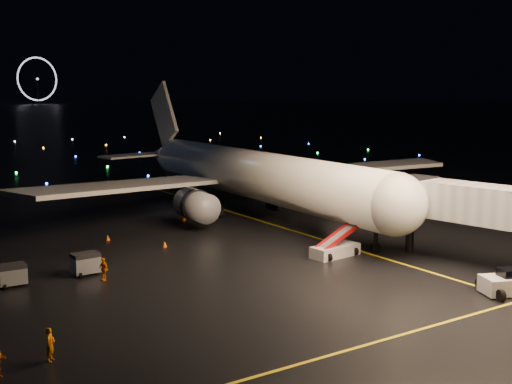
% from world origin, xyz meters
% --- Properties ---
extents(lane_centre, '(0.25, 80.00, 0.02)m').
position_xyz_m(lane_centre, '(12.00, 15.00, 0.01)').
color(lane_centre, yellow).
rests_on(lane_centre, ground).
extents(lane_cross, '(60.00, 0.25, 0.02)m').
position_xyz_m(lane_cross, '(-5.00, -10.00, 0.01)').
color(lane_cross, yellow).
rests_on(lane_cross, ground).
extents(airliner, '(54.77, 52.17, 15.14)m').
position_xyz_m(airliner, '(13.16, 27.73, 7.57)').
color(airliner, silver).
rests_on(airliner, ground).
extents(pushback_tug, '(4.20, 3.23, 1.78)m').
position_xyz_m(pushback_tug, '(12.40, -8.64, 0.89)').
color(pushback_tug, silver).
rests_on(pushback_tug, ground).
extents(belt_loader, '(6.64, 2.43, 3.15)m').
position_xyz_m(belt_loader, '(8.98, 5.70, 1.57)').
color(belt_loader, silver).
rests_on(belt_loader, ground).
extents(crew_a, '(0.74, 0.79, 1.81)m').
position_xyz_m(crew_a, '(-17.05, -2.67, 0.90)').
color(crew_a, orange).
rests_on(crew_a, ground).
extents(crew_c, '(0.66, 1.07, 1.71)m').
position_xyz_m(crew_c, '(-9.78, 9.63, 0.85)').
color(crew_c, orange).
rests_on(crew_c, ground).
extents(safety_cone_0, '(0.54, 0.54, 0.52)m').
position_xyz_m(safety_cone_0, '(-1.63, 16.61, 0.26)').
color(safety_cone_0, '#F95404').
rests_on(safety_cone_0, ground).
extents(safety_cone_1, '(0.53, 0.53, 0.53)m').
position_xyz_m(safety_cone_1, '(5.32, 26.59, 0.27)').
color(safety_cone_1, '#F95404').
rests_on(safety_cone_1, ground).
extents(safety_cone_2, '(0.52, 0.52, 0.51)m').
position_xyz_m(safety_cone_2, '(-4.98, 21.89, 0.26)').
color(safety_cone_2, '#F95404').
rests_on(safety_cone_2, ground).
extents(ferris_wheel, '(49.33, 16.80, 52.00)m').
position_xyz_m(ferris_wheel, '(170.00, 720.00, 26.00)').
color(ferris_wheel, black).
rests_on(ferris_wheel, ground).
extents(baggage_cart_0, '(2.05, 1.50, 1.68)m').
position_xyz_m(baggage_cart_0, '(-10.39, 11.82, 0.84)').
color(baggage_cart_0, slate).
rests_on(baggage_cart_0, ground).
extents(baggage_cart_1, '(1.88, 1.32, 1.60)m').
position_xyz_m(baggage_cart_1, '(-15.72, 11.85, 0.80)').
color(baggage_cart_1, slate).
rests_on(baggage_cart_1, ground).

